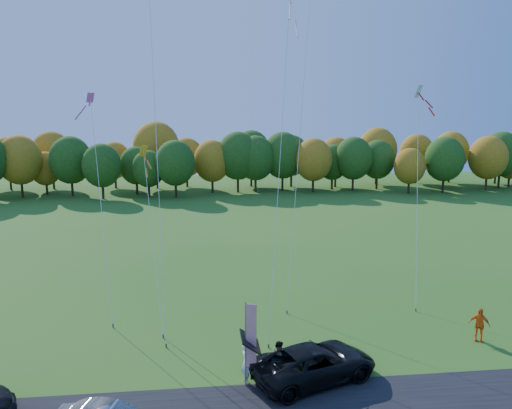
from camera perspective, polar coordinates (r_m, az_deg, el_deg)
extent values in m
plane|color=#275D18|center=(24.91, 1.63, -18.58)|extent=(160.00, 160.00, 0.00)
imported|color=black|center=(24.05, 6.69, -17.55)|extent=(6.47, 4.59, 1.64)
imported|color=white|center=(23.65, -1.10, -17.67)|extent=(0.63, 0.78, 1.87)
imported|color=gray|center=(24.23, 2.69, -17.18)|extent=(0.65, 0.83, 1.70)
imported|color=orange|center=(30.01, 24.15, -12.41)|extent=(1.14, 0.95, 1.83)
cylinder|color=#999999|center=(22.94, -1.20, -15.66)|extent=(0.06, 0.06, 3.97)
cube|color=red|center=(22.71, -0.58, -14.83)|extent=(0.48, 0.20, 2.97)
cube|color=navy|center=(22.30, -0.59, -12.23)|extent=(0.47, 0.19, 0.77)
cylinder|color=#4C3F33|center=(27.55, -10.23, -15.56)|extent=(0.08, 0.08, 0.20)
cylinder|color=#4C3F33|center=(31.33, 3.55, -12.15)|extent=(0.08, 0.08, 0.20)
cylinder|color=#4C3F33|center=(27.10, 1.44, -15.85)|extent=(0.08, 0.08, 0.20)
cylinder|color=#4C3F33|center=(28.60, -10.56, -14.57)|extent=(0.08, 0.08, 0.20)
cube|color=orange|center=(31.73, -12.75, 5.99)|extent=(1.09, 1.09, 1.29)
cylinder|color=#4C3F33|center=(33.11, 17.80, -11.38)|extent=(0.08, 0.08, 0.20)
cube|color=silver|center=(37.45, 18.08, 12.20)|extent=(1.46, 1.46, 1.74)
cylinder|color=#4C3F33|center=(30.55, -16.03, -13.14)|extent=(0.08, 0.08, 0.20)
cube|color=#FF54C3|center=(36.29, -18.41, 11.52)|extent=(1.12, 1.12, 1.33)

